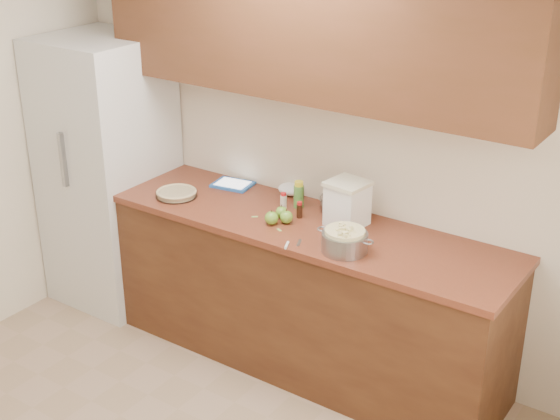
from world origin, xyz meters
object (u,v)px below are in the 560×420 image
Objects in this scene: pie at (176,193)px; colander at (345,241)px; tablet at (233,184)px; flour_canister at (347,203)px.

pie is 0.77× the size of colander.
colander is at bearing -2.73° from pie.
tablet is at bearing 159.31° from colander.
tablet is (-0.88, 0.10, -0.12)m from flour_canister.
tablet is at bearing 62.65° from pie.
flour_canister is (1.06, 0.24, 0.11)m from pie.
colander is at bearing -62.01° from flour_canister.
colander reaches higher than pie.
flour_canister is at bearing 12.56° from pie.
pie is 0.95× the size of tablet.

